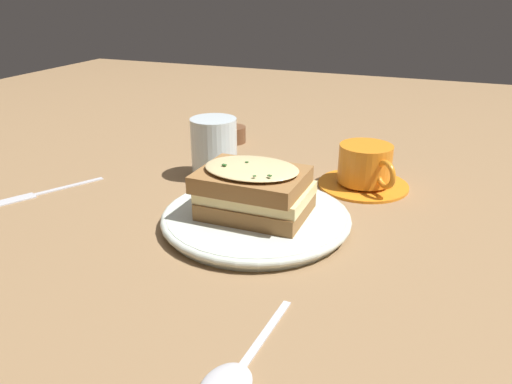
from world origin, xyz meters
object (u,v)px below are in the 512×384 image
at_px(dinner_plate, 256,218).
at_px(condiment_pot, 232,134).
at_px(fork, 34,194).
at_px(water_glass, 214,148).
at_px(spoon, 231,379).
at_px(teacup_with_saucer, 365,169).
at_px(sandwich, 254,190).

bearing_deg(dinner_plate, condiment_pot, -60.97).
bearing_deg(fork, water_glass, -113.25).
distance_m(water_glass, spoon, 0.48).
height_order(teacup_with_saucer, condiment_pot, teacup_with_saucer).
xyz_separation_m(teacup_with_saucer, water_glass, (0.24, 0.05, 0.02)).
xyz_separation_m(water_glass, fork, (0.22, 0.18, -0.05)).
relative_size(teacup_with_saucer, fork, 0.88).
bearing_deg(teacup_with_saucer, spoon, -46.89).
bearing_deg(condiment_pot, fork, 65.07).
bearing_deg(water_glass, fork, 38.33).
relative_size(fork, spoon, 1.02).
bearing_deg(water_glass, teacup_with_saucer, -168.69).
bearing_deg(dinner_plate, spoon, 107.63).
bearing_deg(water_glass, spoon, 117.60).
relative_size(water_glass, spoon, 0.62).
bearing_deg(fork, spoon, 179.66).
relative_size(water_glass, condiment_pot, 1.80).
height_order(fork, spoon, spoon).
bearing_deg(sandwich, teacup_with_saucer, -119.98).
distance_m(sandwich, teacup_with_saucer, 0.23).
relative_size(dinner_plate, water_glass, 2.55).
xyz_separation_m(sandwich, teacup_with_saucer, (-0.11, -0.20, -0.02)).
height_order(fork, condiment_pot, condiment_pot).
relative_size(water_glass, fork, 0.61).
bearing_deg(spoon, sandwich, -68.14).
xyz_separation_m(dinner_plate, sandwich, (0.00, 0.00, 0.04)).
height_order(sandwich, teacup_with_saucer, sandwich).
height_order(dinner_plate, water_glass, water_glass).
distance_m(sandwich, condiment_pot, 0.39).
bearing_deg(teacup_with_saucer, fork, -108.34).
xyz_separation_m(sandwich, spoon, (-0.09, 0.28, -0.05)).
height_order(dinner_plate, spoon, dinner_plate).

